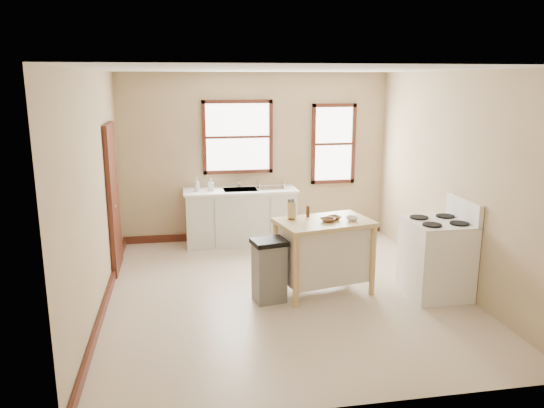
{
  "coord_description": "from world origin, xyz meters",
  "views": [
    {
      "loc": [
        -1.27,
        -6.28,
        2.69
      ],
      "look_at": [
        -0.09,
        0.4,
        1.08
      ],
      "focal_mm": 35.0,
      "sensor_mm": 36.0,
      "label": 1
    }
  ],
  "objects_px": {
    "pepper_grinder": "(308,211)",
    "trash_bin": "(269,270)",
    "dish_rack": "(270,186)",
    "bowl_a": "(328,220)",
    "knife_block": "(291,211)",
    "soap_bottle_a": "(197,184)",
    "bowl_b": "(335,218)",
    "gas_stove": "(437,248)",
    "kitchen_island": "(324,256)",
    "soap_bottle_b": "(211,185)",
    "bowl_c": "(352,219)"
  },
  "relations": [
    {
      "from": "bowl_b",
      "to": "gas_stove",
      "type": "relative_size",
      "value": 0.14
    },
    {
      "from": "pepper_grinder",
      "to": "trash_bin",
      "type": "xyz_separation_m",
      "value": [
        -0.57,
        -0.37,
        -0.63
      ]
    },
    {
      "from": "trash_bin",
      "to": "gas_stove",
      "type": "relative_size",
      "value": 0.64
    },
    {
      "from": "bowl_b",
      "to": "bowl_a",
      "type": "bearing_deg",
      "value": -141.86
    },
    {
      "from": "knife_block",
      "to": "soap_bottle_a",
      "type": "bearing_deg",
      "value": 123.11
    },
    {
      "from": "soap_bottle_b",
      "to": "kitchen_island",
      "type": "height_order",
      "value": "soap_bottle_b"
    },
    {
      "from": "trash_bin",
      "to": "pepper_grinder",
      "type": "bearing_deg",
      "value": 21.94
    },
    {
      "from": "dish_rack",
      "to": "pepper_grinder",
      "type": "relative_size",
      "value": 2.88
    },
    {
      "from": "kitchen_island",
      "to": "bowl_a",
      "type": "relative_size",
      "value": 6.35
    },
    {
      "from": "bowl_c",
      "to": "bowl_a",
      "type": "bearing_deg",
      "value": 179.38
    },
    {
      "from": "kitchen_island",
      "to": "knife_block",
      "type": "height_order",
      "value": "knife_block"
    },
    {
      "from": "gas_stove",
      "to": "bowl_c",
      "type": "bearing_deg",
      "value": 165.9
    },
    {
      "from": "soap_bottle_a",
      "to": "soap_bottle_b",
      "type": "distance_m",
      "value": 0.23
    },
    {
      "from": "pepper_grinder",
      "to": "bowl_c",
      "type": "relative_size",
      "value": 0.97
    },
    {
      "from": "pepper_grinder",
      "to": "trash_bin",
      "type": "distance_m",
      "value": 0.93
    },
    {
      "from": "kitchen_island",
      "to": "bowl_a",
      "type": "xyz_separation_m",
      "value": [
        0.02,
        -0.06,
        0.5
      ]
    },
    {
      "from": "soap_bottle_b",
      "to": "bowl_a",
      "type": "xyz_separation_m",
      "value": [
        1.31,
        -2.31,
        -0.04
      ]
    },
    {
      "from": "dish_rack",
      "to": "kitchen_island",
      "type": "bearing_deg",
      "value": -68.17
    },
    {
      "from": "soap_bottle_a",
      "to": "kitchen_island",
      "type": "bearing_deg",
      "value": -80.23
    },
    {
      "from": "dish_rack",
      "to": "bowl_a",
      "type": "height_order",
      "value": "dish_rack"
    },
    {
      "from": "soap_bottle_a",
      "to": "pepper_grinder",
      "type": "xyz_separation_m",
      "value": [
        1.34,
        -2.04,
        -0.0
      ]
    },
    {
      "from": "bowl_b",
      "to": "gas_stove",
      "type": "xyz_separation_m",
      "value": [
        1.24,
        -0.36,
        -0.36
      ]
    },
    {
      "from": "soap_bottle_b",
      "to": "bowl_b",
      "type": "height_order",
      "value": "soap_bottle_b"
    },
    {
      "from": "soap_bottle_b",
      "to": "soap_bottle_a",
      "type": "bearing_deg",
      "value": 178.15
    },
    {
      "from": "kitchen_island",
      "to": "soap_bottle_a",
      "type": "bearing_deg",
      "value": 112.26
    },
    {
      "from": "soap_bottle_a",
      "to": "bowl_b",
      "type": "height_order",
      "value": "soap_bottle_a"
    },
    {
      "from": "soap_bottle_b",
      "to": "pepper_grinder",
      "type": "height_order",
      "value": "soap_bottle_b"
    },
    {
      "from": "soap_bottle_b",
      "to": "pepper_grinder",
      "type": "distance_m",
      "value": 2.34
    },
    {
      "from": "dish_rack",
      "to": "gas_stove",
      "type": "distance_m",
      "value": 3.07
    },
    {
      "from": "dish_rack",
      "to": "pepper_grinder",
      "type": "height_order",
      "value": "pepper_grinder"
    },
    {
      "from": "pepper_grinder",
      "to": "trash_bin",
      "type": "bearing_deg",
      "value": -147.16
    },
    {
      "from": "dish_rack",
      "to": "trash_bin",
      "type": "distance_m",
      "value": 2.5
    },
    {
      "from": "dish_rack",
      "to": "trash_bin",
      "type": "relative_size",
      "value": 0.55
    },
    {
      "from": "pepper_grinder",
      "to": "trash_bin",
      "type": "height_order",
      "value": "pepper_grinder"
    },
    {
      "from": "bowl_b",
      "to": "trash_bin",
      "type": "bearing_deg",
      "value": -167.08
    },
    {
      "from": "pepper_grinder",
      "to": "bowl_b",
      "type": "bearing_deg",
      "value": -28.43
    },
    {
      "from": "dish_rack",
      "to": "pepper_grinder",
      "type": "distance_m",
      "value": 2.03
    },
    {
      "from": "knife_block",
      "to": "gas_stove",
      "type": "distance_m",
      "value": 1.89
    },
    {
      "from": "bowl_b",
      "to": "bowl_c",
      "type": "bearing_deg",
      "value": -24.85
    },
    {
      "from": "dish_rack",
      "to": "bowl_b",
      "type": "relative_size",
      "value": 2.59
    },
    {
      "from": "dish_rack",
      "to": "trash_bin",
      "type": "bearing_deg",
      "value": -86.25
    },
    {
      "from": "bowl_c",
      "to": "soap_bottle_a",
      "type": "bearing_deg",
      "value": 128.89
    },
    {
      "from": "trash_bin",
      "to": "gas_stove",
      "type": "bearing_deg",
      "value": -15.06
    },
    {
      "from": "soap_bottle_a",
      "to": "trash_bin",
      "type": "height_order",
      "value": "soap_bottle_a"
    },
    {
      "from": "dish_rack",
      "to": "bowl_a",
      "type": "distance_m",
      "value": 2.3
    },
    {
      "from": "dish_rack",
      "to": "kitchen_island",
      "type": "distance_m",
      "value": 2.29
    },
    {
      "from": "pepper_grinder",
      "to": "bowl_a",
      "type": "bearing_deg",
      "value": -53.41
    },
    {
      "from": "bowl_c",
      "to": "soap_bottle_b",
      "type": "bearing_deg",
      "value": 125.12
    },
    {
      "from": "kitchen_island",
      "to": "trash_bin",
      "type": "relative_size",
      "value": 1.47
    },
    {
      "from": "knife_block",
      "to": "bowl_b",
      "type": "relative_size",
      "value": 1.2
    }
  ]
}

